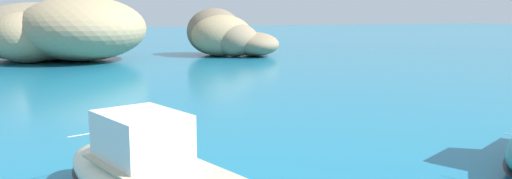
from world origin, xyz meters
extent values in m
ellipsoid|color=#9E8966|center=(-5.94, 62.31, 4.04)|extent=(17.01, 19.81, 8.09)
ellipsoid|color=#9E8966|center=(-11.50, 64.13, 2.34)|extent=(17.76, 18.24, 4.68)
ellipsoid|color=#756651|center=(-8.31, 69.38, 3.69)|extent=(15.99, 16.93, 7.37)
ellipsoid|color=#9E8966|center=(-12.10, 61.71, 3.11)|extent=(9.02, 9.80, 6.23)
ellipsoid|color=#756651|center=(-12.47, 69.07, 3.56)|extent=(18.81, 18.71, 7.12)
ellipsoid|color=#84755B|center=(-11.50, 65.67, 3.66)|extent=(20.35, 19.39, 7.32)
ellipsoid|color=#84755B|center=(16.64, 60.64, 1.66)|extent=(7.95, 10.42, 3.32)
ellipsoid|color=#756651|center=(11.86, 63.91, 3.32)|extent=(9.10, 8.80, 6.64)
ellipsoid|color=#9E8966|center=(12.27, 61.65, 2.86)|extent=(8.69, 7.06, 5.72)
ellipsoid|color=#84755B|center=(13.79, 60.52, 2.32)|extent=(7.82, 8.17, 4.63)
cube|color=#C6B793|center=(-5.85, 10.58, 1.61)|extent=(4.26, 6.16, 0.06)
cube|color=silver|center=(-6.26, 11.79, 2.35)|extent=(2.94, 3.39, 1.43)
cube|color=#2D4756|center=(-6.72, 13.17, 2.49)|extent=(1.99, 0.93, 0.76)
cylinder|color=silver|center=(-7.36, 15.09, 1.79)|extent=(2.05, 0.72, 0.04)
camera|label=1|loc=(-8.34, -3.00, 6.11)|focal=34.11mm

